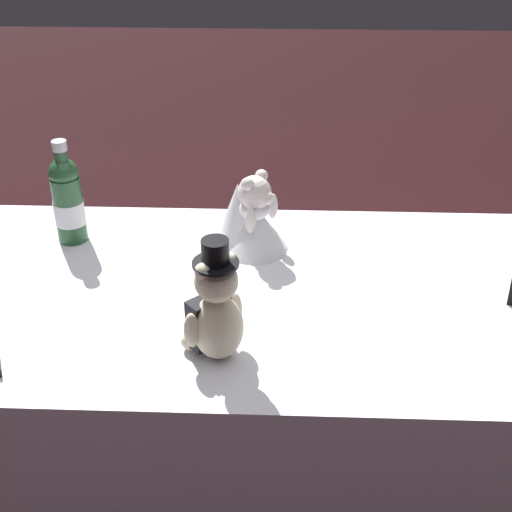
% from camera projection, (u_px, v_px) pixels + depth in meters
% --- Properties ---
extents(ground_plane, '(12.00, 12.00, 0.00)m').
position_uv_depth(ground_plane, '(256.00, 486.00, 2.13)').
color(ground_plane, black).
extents(reception_table, '(1.93, 0.89, 0.72)m').
position_uv_depth(reception_table, '(256.00, 398.00, 1.94)').
color(reception_table, white).
rests_on(reception_table, ground_plane).
extents(teddy_bear_groom, '(0.14, 0.14, 0.29)m').
position_uv_depth(teddy_bear_groom, '(215.00, 311.00, 1.48)').
color(teddy_bear_groom, beige).
rests_on(teddy_bear_groom, reception_table).
extents(teddy_bear_bride, '(0.24, 0.22, 0.23)m').
position_uv_depth(teddy_bear_bride, '(250.00, 217.00, 1.90)').
color(teddy_bear_bride, white).
rests_on(teddy_bear_bride, reception_table).
extents(champagne_bottle, '(0.08, 0.08, 0.30)m').
position_uv_depth(champagne_bottle, '(68.00, 199.00, 1.91)').
color(champagne_bottle, '#26522D').
rests_on(champagne_bottle, reception_table).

